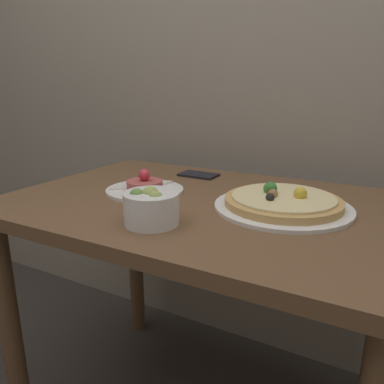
{
  "coord_description": "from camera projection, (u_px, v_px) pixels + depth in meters",
  "views": [
    {
      "loc": [
        0.44,
        -0.52,
        1.07
      ],
      "look_at": [
        0.0,
        0.3,
        0.8
      ],
      "focal_mm": 35.0,
      "sensor_mm": 36.0,
      "label": 1
    }
  ],
  "objects": [
    {
      "name": "back_wall",
      "position": [
        267.0,
        16.0,
        1.3
      ],
      "size": [
        8.0,
        0.05,
        2.6
      ],
      "color": "gray",
      "rests_on": "ground_plane"
    },
    {
      "name": "dining_table",
      "position": [
        202.0,
        241.0,
        1.07
      ],
      "size": [
        1.07,
        0.73,
        0.76
      ],
      "color": "brown",
      "rests_on": "ground_plane"
    },
    {
      "name": "pizza_plate",
      "position": [
        283.0,
        203.0,
        0.95
      ],
      "size": [
        0.35,
        0.35,
        0.06
      ],
      "color": "white",
      "rests_on": "dining_table"
    },
    {
      "name": "tartare_plate",
      "position": [
        145.0,
        188.0,
        1.11
      ],
      "size": [
        0.23,
        0.23,
        0.07
      ],
      "color": "white",
      "rests_on": "dining_table"
    },
    {
      "name": "small_bowl",
      "position": [
        151.0,
        206.0,
        0.85
      ],
      "size": [
        0.13,
        0.13,
        0.09
      ],
      "color": "white",
      "rests_on": "dining_table"
    },
    {
      "name": "napkin",
      "position": [
        198.0,
        175.0,
        1.3
      ],
      "size": [
        0.13,
        0.08,
        0.01
      ],
      "color": "black",
      "rests_on": "dining_table"
    }
  ]
}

